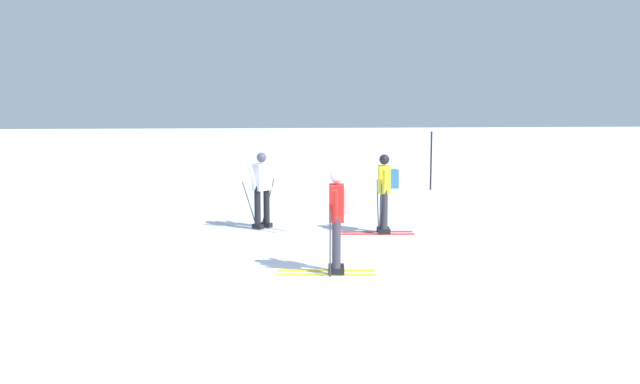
{
  "coord_description": "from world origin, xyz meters",
  "views": [
    {
      "loc": [
        -0.39,
        -9.64,
        2.74
      ],
      "look_at": [
        1.27,
        4.74,
        0.9
      ],
      "focal_mm": 38.21,
      "sensor_mm": 36.0,
      "label": 1
    }
  ],
  "objects_px": {
    "skier_white": "(262,188)",
    "trail_marker_pole": "(431,161)",
    "skier_yellow": "(385,189)",
    "skier_red": "(338,216)"
  },
  "relations": [
    {
      "from": "skier_yellow",
      "to": "skier_red",
      "type": "bearing_deg",
      "value": -113.99
    },
    {
      "from": "skier_white",
      "to": "trail_marker_pole",
      "type": "relative_size",
      "value": 0.9
    },
    {
      "from": "skier_red",
      "to": "skier_yellow",
      "type": "bearing_deg",
      "value": 66.01
    },
    {
      "from": "skier_white",
      "to": "trail_marker_pole",
      "type": "distance_m",
      "value": 8.62
    },
    {
      "from": "skier_yellow",
      "to": "skier_red",
      "type": "height_order",
      "value": "same"
    },
    {
      "from": "skier_yellow",
      "to": "skier_white",
      "type": "bearing_deg",
      "value": 161.55
    },
    {
      "from": "skier_white",
      "to": "skier_red",
      "type": "xyz_separation_m",
      "value": [
        1.11,
        -4.25,
        0.04
      ]
    },
    {
      "from": "skier_yellow",
      "to": "skier_white",
      "type": "xyz_separation_m",
      "value": [
        -2.61,
        0.87,
        -0.04
      ]
    },
    {
      "from": "skier_white",
      "to": "skier_red",
      "type": "bearing_deg",
      "value": -75.32
    },
    {
      "from": "skier_yellow",
      "to": "skier_red",
      "type": "xyz_separation_m",
      "value": [
        -1.5,
        -3.37,
        0.0
      ]
    }
  ]
}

